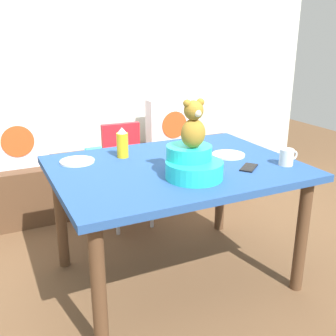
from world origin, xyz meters
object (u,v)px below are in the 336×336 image
object	(u,v)px
infant_seat_teal	(192,164)
coffee_mug	(287,157)
highchair	(127,161)
dinner_plate_far	(77,161)
dinner_plate_near	(228,155)
pillow_floral_right	(171,123)
ketchup_bottle	(122,143)
cell_phone	(249,168)
teddy_bear	(193,125)
book_stack	(98,152)
pillow_floral_left	(17,139)
dining_table	(175,180)

from	to	relation	value
infant_seat_teal	coffee_mug	world-z (taller)	infant_seat_teal
highchair	dinner_plate_far	xyz separation A→B (m)	(-0.49, -0.54, 0.22)
dinner_plate_near	dinner_plate_far	size ratio (longest dim) A/B	1.00
pillow_floral_right	dinner_plate_far	world-z (taller)	pillow_floral_right
infant_seat_teal	dinner_plate_near	xyz separation A→B (m)	(0.38, 0.23, -0.07)
ketchup_bottle	dinner_plate_far	size ratio (longest dim) A/B	0.92
cell_phone	coffee_mug	bearing A→B (deg)	-140.56
infant_seat_teal	teddy_bear	xyz separation A→B (m)	(0.00, -0.00, 0.21)
coffee_mug	infant_seat_teal	bearing A→B (deg)	174.19
pillow_floral_right	infant_seat_teal	distance (m)	1.58
book_stack	cell_phone	bearing A→B (deg)	-73.46
pillow_floral_left	infant_seat_teal	xyz separation A→B (m)	(0.73, -1.46, 0.13)
pillow_floral_left	highchair	bearing A→B (deg)	-29.36
teddy_bear	dinner_plate_near	distance (m)	0.53
infant_seat_teal	teddy_bear	distance (m)	0.21
pillow_floral_right	teddy_bear	bearing A→B (deg)	-111.94
book_stack	cell_phone	world-z (taller)	cell_phone
ketchup_bottle	cell_phone	bearing A→B (deg)	-41.63
book_stack	dinner_plate_far	distance (m)	1.08
dining_table	pillow_floral_right	bearing A→B (deg)	65.08
teddy_bear	book_stack	bearing A→B (deg)	93.51
dining_table	coffee_mug	size ratio (longest dim) A/B	11.50
pillow_floral_right	teddy_bear	xyz separation A→B (m)	(-0.59, -1.46, 0.34)
pillow_floral_right	book_stack	bearing A→B (deg)	178.24
infant_seat_teal	ketchup_bottle	bearing A→B (deg)	113.39
pillow_floral_left	dinner_plate_far	distance (m)	0.99
ketchup_bottle	dinner_plate_near	xyz separation A→B (m)	(0.60, -0.25, -0.08)
pillow_floral_right	dinner_plate_far	xyz separation A→B (m)	(-1.08, -0.96, 0.07)
infant_seat_teal	coffee_mug	bearing A→B (deg)	-5.81
book_stack	highchair	size ratio (longest dim) A/B	0.25
dining_table	dinner_plate_far	xyz separation A→B (m)	(-0.50, 0.29, 0.10)
dining_table	cell_phone	size ratio (longest dim) A/B	9.59
dining_table	dinner_plate_far	distance (m)	0.58
dining_table	infant_seat_teal	size ratio (longest dim) A/B	4.18
pillow_floral_right	coffee_mug	world-z (taller)	pillow_floral_right
pillow_floral_right	book_stack	distance (m)	0.71
infant_seat_teal	coffee_mug	size ratio (longest dim) A/B	2.75
highchair	ketchup_bottle	bearing A→B (deg)	-111.36
pillow_floral_left	dinner_plate_far	world-z (taller)	pillow_floral_left
ketchup_bottle	book_stack	bearing A→B (deg)	83.11
dining_table	highchair	xyz separation A→B (m)	(-0.00, 0.83, -0.13)
dining_table	infant_seat_teal	world-z (taller)	infant_seat_teal
pillow_floral_left	cell_phone	size ratio (longest dim) A/B	3.06
dinner_plate_near	dinner_plate_far	world-z (taller)	same
highchair	dinner_plate_far	distance (m)	0.77
pillow_floral_right	dining_table	bearing A→B (deg)	-114.92
pillow_floral_left	coffee_mug	distance (m)	2.01
teddy_bear	highchair	bearing A→B (deg)	89.61
book_stack	infant_seat_teal	world-z (taller)	infant_seat_teal
pillow_floral_left	infant_seat_teal	distance (m)	1.64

